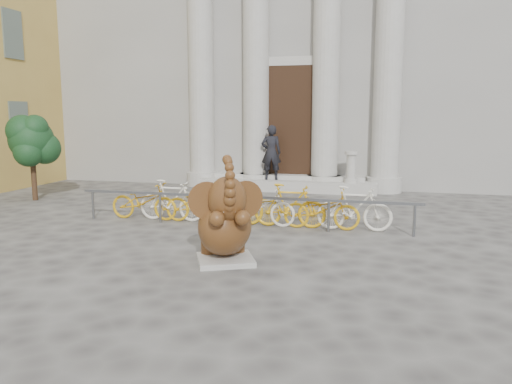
% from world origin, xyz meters
% --- Properties ---
extents(ground, '(80.00, 80.00, 0.00)m').
position_xyz_m(ground, '(0.00, 0.00, 0.00)').
color(ground, '#474442').
rests_on(ground, ground).
extents(classical_building, '(22.00, 10.70, 12.00)m').
position_xyz_m(classical_building, '(0.00, 14.93, 5.98)').
color(classical_building, gray).
rests_on(classical_building, ground).
extents(entrance_steps, '(6.00, 1.20, 0.36)m').
position_xyz_m(entrance_steps, '(0.00, 9.40, 0.18)').
color(entrance_steps, '#A8A59E').
rests_on(entrance_steps, ground).
extents(elephant_statue, '(1.31, 1.51, 1.90)m').
position_xyz_m(elephant_statue, '(0.51, 0.80, 0.69)').
color(elephant_statue, '#A8A59E').
rests_on(elephant_statue, ground).
extents(bike_rack, '(8.00, 0.53, 1.00)m').
position_xyz_m(bike_rack, '(-0.01, 3.82, 0.50)').
color(bike_rack, slate).
rests_on(bike_rack, ground).
extents(tree, '(1.47, 1.34, 2.55)m').
position_xyz_m(tree, '(-7.00, 5.56, 1.78)').
color(tree, '#332114').
rests_on(tree, ground).
extents(pedestrian, '(0.76, 0.59, 1.85)m').
position_xyz_m(pedestrian, '(-0.54, 9.28, 1.28)').
color(pedestrian, black).
rests_on(pedestrian, entrance_steps).
extents(balustrade_post, '(0.42, 0.42, 1.03)m').
position_xyz_m(balustrade_post, '(2.14, 9.10, 0.83)').
color(balustrade_post, '#A8A59E').
rests_on(balustrade_post, entrance_steps).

